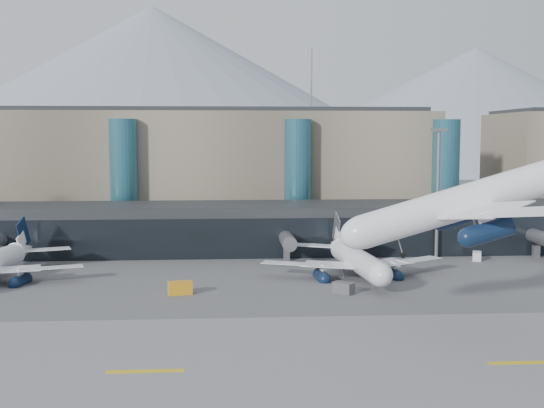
{
  "coord_description": "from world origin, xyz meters",
  "views": [
    {
      "loc": [
        -11.54,
        -83.39,
        23.96
      ],
      "look_at": [
        -3.85,
        32.0,
        12.53
      ],
      "focal_mm": 45.0,
      "sensor_mm": 36.0,
      "label": 1
    }
  ],
  "objects_px": {
    "veh_c": "(344,288)",
    "veh_d": "(477,256)",
    "hero_jet": "(492,188)",
    "veh_h": "(180,288)",
    "lightmast_mid": "(438,185)",
    "veh_g": "(395,263)",
    "jet_parked_mid": "(353,251)"
  },
  "relations": [
    {
      "from": "lightmast_mid",
      "to": "jet_parked_mid",
      "type": "xyz_separation_m",
      "value": [
        -19.7,
        -15.63,
        -10.28
      ]
    },
    {
      "from": "hero_jet",
      "to": "veh_h",
      "type": "relative_size",
      "value": 10.39
    },
    {
      "from": "veh_c",
      "to": "hero_jet",
      "type": "bearing_deg",
      "value": -12.97
    },
    {
      "from": "lightmast_mid",
      "to": "veh_d",
      "type": "distance_m",
      "value": 15.67
    },
    {
      "from": "jet_parked_mid",
      "to": "veh_d",
      "type": "distance_m",
      "value": 29.41
    },
    {
      "from": "lightmast_mid",
      "to": "veh_g",
      "type": "xyz_separation_m",
      "value": [
        -10.44,
        -8.55,
        -13.79
      ]
    },
    {
      "from": "veh_h",
      "to": "veh_g",
      "type": "bearing_deg",
      "value": 14.86
    },
    {
      "from": "jet_parked_mid",
      "to": "hero_jet",
      "type": "bearing_deg",
      "value": -169.33
    },
    {
      "from": "veh_c",
      "to": "veh_d",
      "type": "distance_m",
      "value": 40.36
    },
    {
      "from": "veh_d",
      "to": "veh_h",
      "type": "xyz_separation_m",
      "value": [
        -55.71,
        -24.98,
        0.13
      ]
    },
    {
      "from": "hero_jet",
      "to": "veh_h",
      "type": "xyz_separation_m",
      "value": [
        -39.17,
        22.69,
        -16.86
      ]
    },
    {
      "from": "hero_jet",
      "to": "veh_h",
      "type": "distance_m",
      "value": 48.31
    },
    {
      "from": "veh_d",
      "to": "lightmast_mid",
      "type": "bearing_deg",
      "value": 83.18
    },
    {
      "from": "veh_d",
      "to": "veh_g",
      "type": "height_order",
      "value": "veh_d"
    },
    {
      "from": "lightmast_mid",
      "to": "hero_jet",
      "type": "distance_m",
      "value": 52.28
    },
    {
      "from": "jet_parked_mid",
      "to": "veh_d",
      "type": "relative_size",
      "value": 11.39
    },
    {
      "from": "hero_jet",
      "to": "veh_h",
      "type": "height_order",
      "value": "hero_jet"
    },
    {
      "from": "hero_jet",
      "to": "veh_d",
      "type": "height_order",
      "value": "hero_jet"
    },
    {
      "from": "lightmast_mid",
      "to": "jet_parked_mid",
      "type": "relative_size",
      "value": 0.76
    },
    {
      "from": "hero_jet",
      "to": "jet_parked_mid",
      "type": "relative_size",
      "value": 1.09
    },
    {
      "from": "veh_c",
      "to": "lightmast_mid",
      "type": "bearing_deg",
      "value": 95.03
    },
    {
      "from": "lightmast_mid",
      "to": "veh_g",
      "type": "distance_m",
      "value": 19.29
    },
    {
      "from": "veh_h",
      "to": "hero_jet",
      "type": "bearing_deg",
      "value": -42.83
    },
    {
      "from": "veh_d",
      "to": "veh_g",
      "type": "xyz_separation_m",
      "value": [
        -17.39,
        -4.94,
        -0.22
      ]
    },
    {
      "from": "jet_parked_mid",
      "to": "veh_d",
      "type": "height_order",
      "value": "jet_parked_mid"
    },
    {
      "from": "hero_jet",
      "to": "veh_g",
      "type": "distance_m",
      "value": 46.08
    },
    {
      "from": "jet_parked_mid",
      "to": "veh_g",
      "type": "distance_m",
      "value": 12.17
    },
    {
      "from": "veh_d",
      "to": "veh_c",
      "type": "bearing_deg",
      "value": 151.08
    },
    {
      "from": "hero_jet",
      "to": "jet_parked_mid",
      "type": "height_order",
      "value": "hero_jet"
    },
    {
      "from": "veh_c",
      "to": "veh_g",
      "type": "xyz_separation_m",
      "value": [
        13.32,
        21.24,
        -0.25
      ]
    },
    {
      "from": "veh_d",
      "to": "veh_h",
      "type": "distance_m",
      "value": 61.05
    },
    {
      "from": "veh_c",
      "to": "veh_d",
      "type": "relative_size",
      "value": 1.06
    }
  ]
}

